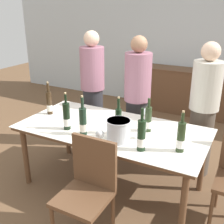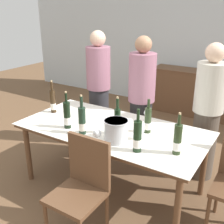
{
  "view_description": "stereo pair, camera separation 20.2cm",
  "coord_description": "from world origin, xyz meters",
  "px_view_note": "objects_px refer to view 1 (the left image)",
  "views": [
    {
      "loc": [
        1.26,
        -2.37,
        1.94
      ],
      "look_at": [
        0.0,
        0.0,
        0.9
      ],
      "focal_mm": 45.0,
      "sensor_mm": 36.0,
      "label": 1
    },
    {
      "loc": [
        1.43,
        -2.27,
        1.94
      ],
      "look_at": [
        0.0,
        0.0,
        0.9
      ],
      "focal_mm": 45.0,
      "sensor_mm": 36.0,
      "label": 2
    }
  ],
  "objects_px": {
    "ice_bucket": "(118,130)",
    "wine_bottle_3": "(148,120)",
    "wine_bottle_2": "(118,122)",
    "wine_bottle_6": "(83,122)",
    "wine_bottle_4": "(181,138)",
    "wine_glass_0": "(146,112)",
    "person_guest_right": "(203,112)",
    "chair_near_front": "(88,185)",
    "wine_bottle_5": "(141,136)",
    "wine_bottle_0": "(67,117)",
    "wine_glass_1": "(100,134)",
    "wine_glass_2": "(142,130)",
    "wine_bottle_1": "(49,103)",
    "person_host": "(93,90)",
    "person_guest_left": "(137,101)",
    "sideboard_cabinet": "(185,91)",
    "dining_table": "(112,133)"
  },
  "relations": [
    {
      "from": "wine_bottle_2",
      "to": "person_guest_right",
      "type": "bearing_deg",
      "value": 52.2
    },
    {
      "from": "person_guest_left",
      "to": "person_guest_right",
      "type": "distance_m",
      "value": 0.81
    },
    {
      "from": "wine_bottle_3",
      "to": "wine_bottle_5",
      "type": "relative_size",
      "value": 0.89
    },
    {
      "from": "person_host",
      "to": "chair_near_front",
      "type": "bearing_deg",
      "value": -59.8
    },
    {
      "from": "wine_bottle_5",
      "to": "wine_bottle_1",
      "type": "bearing_deg",
      "value": 166.4
    },
    {
      "from": "wine_bottle_4",
      "to": "wine_bottle_5",
      "type": "height_order",
      "value": "wine_bottle_5"
    },
    {
      "from": "wine_glass_1",
      "to": "wine_glass_0",
      "type": "bearing_deg",
      "value": 78.04
    },
    {
      "from": "wine_bottle_4",
      "to": "person_host",
      "type": "bearing_deg",
      "value": 146.97
    },
    {
      "from": "person_guest_left",
      "to": "wine_bottle_4",
      "type": "bearing_deg",
      "value": -48.29
    },
    {
      "from": "dining_table",
      "to": "wine_bottle_4",
      "type": "distance_m",
      "value": 0.8
    },
    {
      "from": "ice_bucket",
      "to": "wine_bottle_2",
      "type": "height_order",
      "value": "wine_bottle_2"
    },
    {
      "from": "person_guest_right",
      "to": "wine_glass_2",
      "type": "bearing_deg",
      "value": -115.93
    },
    {
      "from": "wine_bottle_4",
      "to": "person_host",
      "type": "xyz_separation_m",
      "value": [
        -1.5,
        0.98,
        -0.04
      ]
    },
    {
      "from": "wine_bottle_5",
      "to": "wine_glass_1",
      "type": "height_order",
      "value": "wine_bottle_5"
    },
    {
      "from": "wine_bottle_0",
      "to": "wine_bottle_1",
      "type": "relative_size",
      "value": 1.02
    },
    {
      "from": "chair_near_front",
      "to": "wine_bottle_5",
      "type": "bearing_deg",
      "value": 54.78
    },
    {
      "from": "dining_table",
      "to": "wine_glass_2",
      "type": "height_order",
      "value": "wine_glass_2"
    },
    {
      "from": "sideboard_cabinet",
      "to": "ice_bucket",
      "type": "height_order",
      "value": "ice_bucket"
    },
    {
      "from": "wine_bottle_2",
      "to": "wine_bottle_4",
      "type": "distance_m",
      "value": 0.64
    },
    {
      "from": "wine_bottle_2",
      "to": "wine_bottle_6",
      "type": "bearing_deg",
      "value": -148.78
    },
    {
      "from": "wine_bottle_4",
      "to": "wine_glass_0",
      "type": "relative_size",
      "value": 2.81
    },
    {
      "from": "wine_bottle_6",
      "to": "wine_glass_1",
      "type": "distance_m",
      "value": 0.27
    },
    {
      "from": "person_guest_left",
      "to": "dining_table",
      "type": "bearing_deg",
      "value": -87.67
    },
    {
      "from": "wine_bottle_2",
      "to": "person_guest_left",
      "type": "height_order",
      "value": "person_guest_left"
    },
    {
      "from": "sideboard_cabinet",
      "to": "dining_table",
      "type": "bearing_deg",
      "value": -92.32
    },
    {
      "from": "wine_bottle_1",
      "to": "wine_bottle_5",
      "type": "relative_size",
      "value": 0.98
    },
    {
      "from": "dining_table",
      "to": "wine_glass_0",
      "type": "relative_size",
      "value": 14.52
    },
    {
      "from": "wine_bottle_1",
      "to": "wine_bottle_4",
      "type": "bearing_deg",
      "value": -6.08
    },
    {
      "from": "ice_bucket",
      "to": "wine_glass_0",
      "type": "relative_size",
      "value": 1.72
    },
    {
      "from": "wine_bottle_5",
      "to": "wine_glass_2",
      "type": "height_order",
      "value": "wine_bottle_5"
    },
    {
      "from": "dining_table",
      "to": "wine_bottle_1",
      "type": "distance_m",
      "value": 0.86
    },
    {
      "from": "person_guest_left",
      "to": "wine_bottle_1",
      "type": "bearing_deg",
      "value": -138.49
    },
    {
      "from": "ice_bucket",
      "to": "wine_glass_0",
      "type": "xyz_separation_m",
      "value": [
        0.04,
        0.6,
        -0.02
      ]
    },
    {
      "from": "ice_bucket",
      "to": "wine_bottle_3",
      "type": "bearing_deg",
      "value": 63.46
    },
    {
      "from": "wine_bottle_0",
      "to": "wine_bottle_1",
      "type": "height_order",
      "value": "wine_bottle_0"
    },
    {
      "from": "wine_bottle_2",
      "to": "wine_bottle_6",
      "type": "height_order",
      "value": "wine_bottle_6"
    },
    {
      "from": "wine_bottle_0",
      "to": "wine_bottle_5",
      "type": "bearing_deg",
      "value": -3.87
    },
    {
      "from": "wine_bottle_0",
      "to": "person_guest_left",
      "type": "height_order",
      "value": "person_guest_left"
    },
    {
      "from": "wine_bottle_6",
      "to": "person_guest_right",
      "type": "height_order",
      "value": "person_guest_right"
    },
    {
      "from": "dining_table",
      "to": "wine_bottle_4",
      "type": "relative_size",
      "value": 5.16
    },
    {
      "from": "wine_glass_0",
      "to": "wine_glass_2",
      "type": "bearing_deg",
      "value": -72.09
    },
    {
      "from": "chair_near_front",
      "to": "person_host",
      "type": "distance_m",
      "value": 1.8
    },
    {
      "from": "wine_bottle_4",
      "to": "person_guest_left",
      "type": "xyz_separation_m",
      "value": [
        -0.79,
        0.89,
        -0.05
      ]
    },
    {
      "from": "wine_glass_0",
      "to": "chair_near_front",
      "type": "relative_size",
      "value": 0.15
    },
    {
      "from": "wine_glass_0",
      "to": "wine_bottle_6",
      "type": "bearing_deg",
      "value": -122.18
    },
    {
      "from": "sideboard_cabinet",
      "to": "wine_bottle_1",
      "type": "xyz_separation_m",
      "value": [
        -0.95,
        -2.7,
        0.45
      ]
    },
    {
      "from": "wine_bottle_0",
      "to": "wine_glass_2",
      "type": "bearing_deg",
      "value": 11.8
    },
    {
      "from": "wine_glass_1",
      "to": "person_guest_right",
      "type": "height_order",
      "value": "person_guest_right"
    },
    {
      "from": "wine_bottle_0",
      "to": "wine_bottle_2",
      "type": "bearing_deg",
      "value": 16.01
    },
    {
      "from": "ice_bucket",
      "to": "wine_bottle_4",
      "type": "xyz_separation_m",
      "value": [
        0.57,
        0.07,
        0.02
      ]
    }
  ]
}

